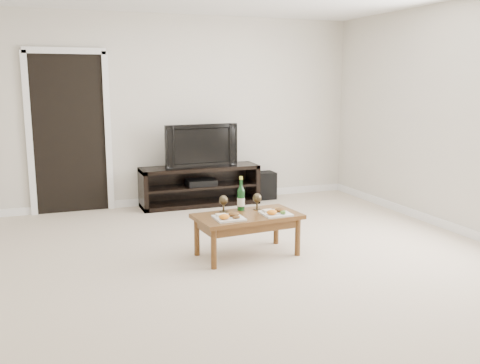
% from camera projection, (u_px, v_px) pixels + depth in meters
% --- Properties ---
extents(floor, '(5.50, 5.50, 0.00)m').
position_uv_depth(floor, '(260.00, 262.00, 5.15)').
color(floor, beige).
rests_on(floor, ground).
extents(back_wall, '(5.00, 0.04, 2.60)m').
position_uv_depth(back_wall, '(184.00, 111.00, 7.46)').
color(back_wall, beige).
rests_on(back_wall, ground).
extents(doorway, '(0.90, 0.02, 2.05)m').
position_uv_depth(doorway, '(69.00, 135.00, 6.94)').
color(doorway, black).
rests_on(doorway, ground).
extents(media_console, '(1.64, 0.45, 0.55)m').
position_uv_depth(media_console, '(200.00, 186.00, 7.44)').
color(media_console, black).
rests_on(media_console, ground).
extents(television, '(1.03, 0.20, 0.59)m').
position_uv_depth(television, '(199.00, 145.00, 7.34)').
color(television, black).
rests_on(television, media_console).
extents(av_receiver, '(0.41, 0.32, 0.08)m').
position_uv_depth(av_receiver, '(201.00, 182.00, 7.43)').
color(av_receiver, black).
rests_on(av_receiver, media_console).
extents(subwoofer, '(0.26, 0.26, 0.40)m').
position_uv_depth(subwoofer, '(265.00, 185.00, 7.88)').
color(subwoofer, black).
rests_on(subwoofer, ground).
extents(coffee_table, '(1.07, 0.64, 0.42)m').
position_uv_depth(coffee_table, '(247.00, 235.00, 5.30)').
color(coffee_table, brown).
rests_on(coffee_table, ground).
extents(plate_left, '(0.27, 0.27, 0.07)m').
position_uv_depth(plate_left, '(229.00, 215.00, 5.09)').
color(plate_left, white).
rests_on(plate_left, coffee_table).
extents(plate_right, '(0.27, 0.27, 0.07)m').
position_uv_depth(plate_right, '(276.00, 211.00, 5.26)').
color(plate_right, white).
rests_on(plate_right, coffee_table).
extents(wine_bottle, '(0.07, 0.07, 0.35)m').
position_uv_depth(wine_bottle, '(241.00, 193.00, 5.40)').
color(wine_bottle, '#0E3514').
rests_on(wine_bottle, coffee_table).
extents(goblet_left, '(0.09, 0.09, 0.17)m').
position_uv_depth(goblet_left, '(224.00, 204.00, 5.35)').
color(goblet_left, '#3C3321').
rests_on(goblet_left, coffee_table).
extents(goblet_right, '(0.09, 0.09, 0.17)m').
position_uv_depth(goblet_right, '(257.00, 201.00, 5.45)').
color(goblet_right, '#3C3321').
rests_on(goblet_right, coffee_table).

